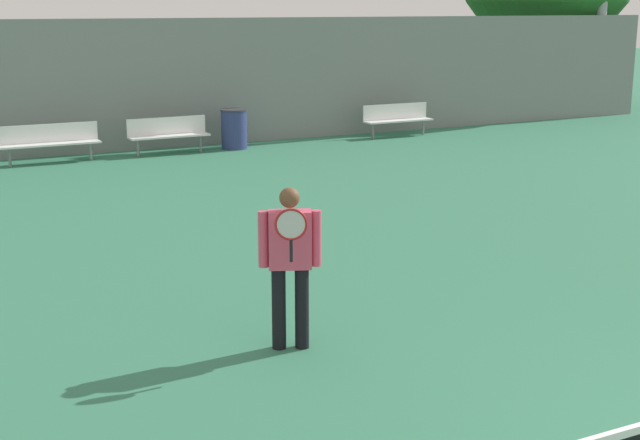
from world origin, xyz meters
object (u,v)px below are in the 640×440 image
bench_courtside_near (168,132)px  bench_by_gate (49,139)px  trash_bin (234,129)px  tennis_player (290,258)px  bench_courtside_far (397,117)px

bench_courtside_near → bench_by_gate: 2.67m
bench_by_gate → trash_bin: size_ratio=2.27×
bench_courtside_near → trash_bin: (1.63, 0.00, -0.04)m
bench_by_gate → tennis_player: bearing=-89.7°
bench_courtside_far → bench_by_gate: size_ratio=0.90×
trash_bin → bench_courtside_far: bearing=-0.0°
tennis_player → bench_courtside_near: size_ratio=0.88×
tennis_player → bench_courtside_near: bearing=100.4°
bench_courtside_near → bench_by_gate: bearing=180.0°
tennis_player → trash_bin: tennis_player is taller
tennis_player → bench_courtside_near: tennis_player is taller
trash_bin → bench_by_gate: bearing=-180.0°
bench_courtside_far → trash_bin: (-4.56, 0.00, -0.04)m
bench_courtside_near → bench_by_gate: size_ratio=0.87×
tennis_player → trash_bin: bearing=93.3°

